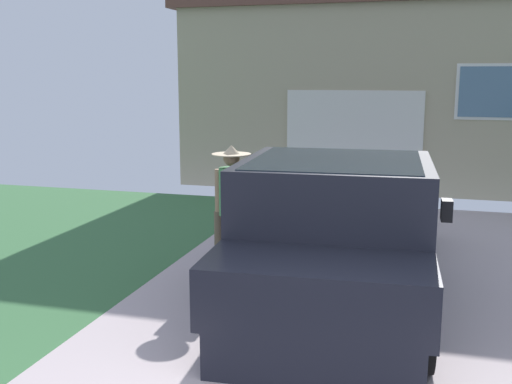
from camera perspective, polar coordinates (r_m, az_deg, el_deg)
The scene contains 4 objects.
pickup_truck at distance 7.04m, azimuth 7.48°, elevation -4.10°, with size 2.38×5.52×1.65m.
person_with_hat at distance 7.74m, azimuth -2.27°, elevation -0.69°, with size 0.49×0.49×1.68m.
handbag at distance 7.67m, azimuth -1.72°, elevation -7.34°, with size 0.34×0.15×0.45m.
house_with_garage at distance 16.22m, azimuth 15.73°, elevation 10.75°, with size 11.43×6.22×5.21m.
Camera 1 is at (0.70, -3.09, 2.53)m, focal length 43.06 mm.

